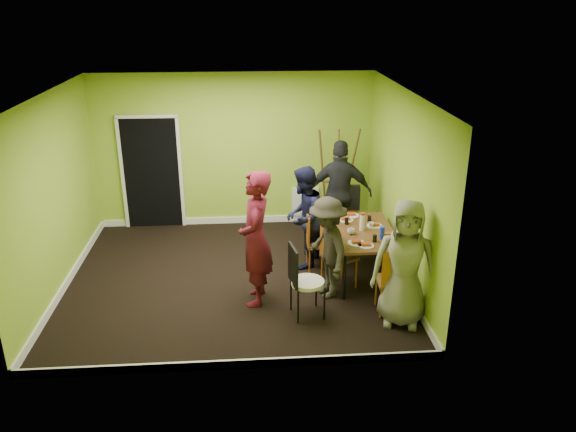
# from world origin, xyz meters

# --- Properties ---
(ground) EXTENTS (5.00, 5.00, 0.00)m
(ground) POSITION_xyz_m (0.00, 0.00, 0.00)
(ground) COLOR black
(ground) RESTS_ON ground
(room_walls) EXTENTS (5.04, 4.54, 2.82)m
(room_walls) POSITION_xyz_m (-0.02, 0.04, 0.99)
(room_walls) COLOR #8FBC30
(room_walls) RESTS_ON ground
(dining_table) EXTENTS (0.90, 1.50, 0.75)m
(dining_table) POSITION_xyz_m (1.94, -0.06, 0.70)
(dining_table) COLOR black
(dining_table) RESTS_ON ground
(chair_left_far) EXTENTS (0.39, 0.38, 0.92)m
(chair_left_far) POSITION_xyz_m (1.23, 0.24, 0.52)
(chair_left_far) COLOR #C96512
(chair_left_far) RESTS_ON ground
(chair_left_near) EXTENTS (0.56, 0.56, 1.03)m
(chair_left_near) POSITION_xyz_m (1.46, -0.39, 0.58)
(chair_left_near) COLOR #C96512
(chair_left_near) RESTS_ON ground
(chair_back_end) EXTENTS (0.49, 0.56, 1.06)m
(chair_back_end) POSITION_xyz_m (1.88, 1.10, 0.75)
(chair_back_end) COLOR #C96512
(chair_back_end) RESTS_ON ground
(chair_front_end) EXTENTS (0.43, 0.43, 0.99)m
(chair_front_end) POSITION_xyz_m (2.12, -1.20, 0.56)
(chair_front_end) COLOR #C96512
(chair_front_end) RESTS_ON ground
(chair_bentwood) EXTENTS (0.47, 0.46, 1.03)m
(chair_bentwood) POSITION_xyz_m (0.92, -1.13, 0.57)
(chair_bentwood) COLOR black
(chair_bentwood) RESTS_ON ground
(easel) EXTENTS (0.75, 0.71, 1.88)m
(easel) POSITION_xyz_m (1.84, 1.91, 0.93)
(easel) COLOR brown
(easel) RESTS_ON ground
(plate_near_left) EXTENTS (0.24, 0.24, 0.01)m
(plate_near_left) POSITION_xyz_m (1.74, 0.37, 0.76)
(plate_near_left) COLOR white
(plate_near_left) RESTS_ON dining_table
(plate_near_right) EXTENTS (0.25, 0.25, 0.01)m
(plate_near_right) POSITION_xyz_m (1.74, -0.50, 0.76)
(plate_near_right) COLOR white
(plate_near_right) RESTS_ON dining_table
(plate_far_back) EXTENTS (0.26, 0.26, 0.01)m
(plate_far_back) POSITION_xyz_m (1.86, 0.56, 0.76)
(plate_far_back) COLOR white
(plate_far_back) RESTS_ON dining_table
(plate_far_front) EXTENTS (0.23, 0.23, 0.01)m
(plate_far_front) POSITION_xyz_m (1.86, -0.60, 0.76)
(plate_far_front) COLOR white
(plate_far_front) RESTS_ON dining_table
(plate_wall_back) EXTENTS (0.24, 0.24, 0.01)m
(plate_wall_back) POSITION_xyz_m (2.14, 0.11, 0.76)
(plate_wall_back) COLOR white
(plate_wall_back) RESTS_ON dining_table
(plate_wall_front) EXTENTS (0.23, 0.23, 0.01)m
(plate_wall_front) POSITION_xyz_m (2.25, -0.27, 0.76)
(plate_wall_front) COLOR white
(plate_wall_front) RESTS_ON dining_table
(thermos) EXTENTS (0.08, 0.08, 0.24)m
(thermos) POSITION_xyz_m (1.92, -0.03, 0.87)
(thermos) COLOR white
(thermos) RESTS_ON dining_table
(blue_bottle) EXTENTS (0.08, 0.08, 0.19)m
(blue_bottle) POSITION_xyz_m (2.14, -0.37, 0.85)
(blue_bottle) COLOR blue
(blue_bottle) RESTS_ON dining_table
(orange_bottle) EXTENTS (0.03, 0.03, 0.09)m
(orange_bottle) POSITION_xyz_m (1.91, 0.13, 0.79)
(orange_bottle) COLOR #C96512
(orange_bottle) RESTS_ON dining_table
(glass_mid) EXTENTS (0.06, 0.06, 0.10)m
(glass_mid) POSITION_xyz_m (1.73, 0.22, 0.80)
(glass_mid) COLOR black
(glass_mid) RESTS_ON dining_table
(glass_back) EXTENTS (0.06, 0.06, 0.09)m
(glass_back) POSITION_xyz_m (2.10, 0.31, 0.79)
(glass_back) COLOR black
(glass_back) RESTS_ON dining_table
(glass_front) EXTENTS (0.06, 0.06, 0.10)m
(glass_front) POSITION_xyz_m (2.01, -0.46, 0.80)
(glass_front) COLOR black
(glass_front) RESTS_ON dining_table
(cup_a) EXTENTS (0.11, 0.11, 0.09)m
(cup_a) POSITION_xyz_m (1.73, -0.17, 0.79)
(cup_a) COLOR white
(cup_a) RESTS_ON dining_table
(cup_b) EXTENTS (0.09, 0.09, 0.08)m
(cup_b) POSITION_xyz_m (2.08, 0.06, 0.79)
(cup_b) COLOR white
(cup_b) RESTS_ON dining_table
(person_standing) EXTENTS (0.51, 0.73, 1.91)m
(person_standing) POSITION_xyz_m (0.32, -0.69, 0.95)
(person_standing) COLOR #580F20
(person_standing) RESTS_ON ground
(person_left_far) EXTENTS (0.86, 0.95, 1.62)m
(person_left_far) POSITION_xyz_m (1.08, 0.40, 0.81)
(person_left_far) COLOR black
(person_left_far) RESTS_ON ground
(person_left_near) EXTENTS (0.77, 1.06, 1.48)m
(person_left_near) POSITION_xyz_m (1.31, -0.60, 0.74)
(person_left_near) COLOR black
(person_left_near) RESTS_ON ground
(person_back_end) EXTENTS (1.12, 0.60, 1.82)m
(person_back_end) POSITION_xyz_m (1.78, 1.20, 0.91)
(person_back_end) COLOR black
(person_back_end) RESTS_ON ground
(person_front_end) EXTENTS (0.95, 0.75, 1.70)m
(person_front_end) POSITION_xyz_m (2.20, -1.38, 0.85)
(person_front_end) COLOR gray
(person_front_end) RESTS_ON ground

